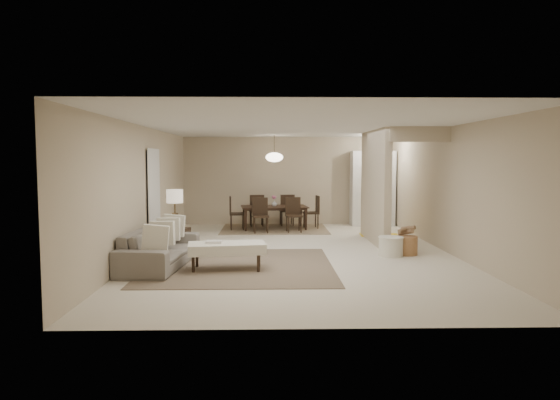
{
  "coord_description": "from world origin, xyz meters",
  "views": [
    {
      "loc": [
        -0.56,
        -9.8,
        1.84
      ],
      "look_at": [
        -0.34,
        0.09,
        1.05
      ],
      "focal_mm": 32.0,
      "sensor_mm": 36.0,
      "label": 1
    }
  ],
  "objects_px": {
    "pantry_cabinet": "(372,188)",
    "ottoman_bench": "(227,248)",
    "dining_table": "(274,218)",
    "side_table": "(175,241)",
    "wicker_basket": "(406,245)",
    "sofa": "(160,248)",
    "round_pouf": "(391,246)"
  },
  "relations": [
    {
      "from": "pantry_cabinet",
      "to": "round_pouf",
      "type": "xyz_separation_m",
      "value": [
        -0.57,
        -4.52,
        -0.86
      ]
    },
    {
      "from": "ottoman_bench",
      "to": "dining_table",
      "type": "bearing_deg",
      "value": 72.65
    },
    {
      "from": "sofa",
      "to": "ottoman_bench",
      "type": "relative_size",
      "value": 1.65
    },
    {
      "from": "ottoman_bench",
      "to": "dining_table",
      "type": "height_order",
      "value": "dining_table"
    },
    {
      "from": "ottoman_bench",
      "to": "side_table",
      "type": "relative_size",
      "value": 2.63
    },
    {
      "from": "sofa",
      "to": "side_table",
      "type": "relative_size",
      "value": 4.34
    },
    {
      "from": "dining_table",
      "to": "pantry_cabinet",
      "type": "bearing_deg",
      "value": 8.32
    },
    {
      "from": "pantry_cabinet",
      "to": "sofa",
      "type": "relative_size",
      "value": 0.95
    },
    {
      "from": "ottoman_bench",
      "to": "side_table",
      "type": "xyz_separation_m",
      "value": [
        -1.13,
        1.45,
        -0.11
      ]
    },
    {
      "from": "sofa",
      "to": "wicker_basket",
      "type": "bearing_deg",
      "value": -72.05
    },
    {
      "from": "wicker_basket",
      "to": "dining_table",
      "type": "height_order",
      "value": "dining_table"
    },
    {
      "from": "round_pouf",
      "to": "wicker_basket",
      "type": "xyz_separation_m",
      "value": [
        0.34,
        0.14,
        -0.0
      ]
    },
    {
      "from": "sofa",
      "to": "side_table",
      "type": "height_order",
      "value": "sofa"
    },
    {
      "from": "wicker_basket",
      "to": "dining_table",
      "type": "bearing_deg",
      "value": 124.66
    },
    {
      "from": "round_pouf",
      "to": "dining_table",
      "type": "distance_m",
      "value": 4.4
    },
    {
      "from": "wicker_basket",
      "to": "pantry_cabinet",
      "type": "bearing_deg",
      "value": 86.99
    },
    {
      "from": "side_table",
      "to": "pantry_cabinet",
      "type": "bearing_deg",
      "value": 41.66
    },
    {
      "from": "sofa",
      "to": "ottoman_bench",
      "type": "xyz_separation_m",
      "value": [
        1.18,
        -0.3,
        0.04
      ]
    },
    {
      "from": "pantry_cabinet",
      "to": "wicker_basket",
      "type": "distance_m",
      "value": 4.47
    },
    {
      "from": "sofa",
      "to": "wicker_basket",
      "type": "relative_size",
      "value": 5.18
    },
    {
      "from": "side_table",
      "to": "round_pouf",
      "type": "relative_size",
      "value": 1.07
    },
    {
      "from": "side_table",
      "to": "round_pouf",
      "type": "distance_m",
      "value": 4.19
    },
    {
      "from": "pantry_cabinet",
      "to": "side_table",
      "type": "distance_m",
      "value": 6.41
    },
    {
      "from": "pantry_cabinet",
      "to": "ottoman_bench",
      "type": "bearing_deg",
      "value": -122.52
    },
    {
      "from": "dining_table",
      "to": "side_table",
      "type": "bearing_deg",
      "value": -125.31
    },
    {
      "from": "side_table",
      "to": "round_pouf",
      "type": "xyz_separation_m",
      "value": [
        4.18,
        -0.29,
        -0.07
      ]
    },
    {
      "from": "side_table",
      "to": "round_pouf",
      "type": "bearing_deg",
      "value": -3.97
    },
    {
      "from": "sofa",
      "to": "round_pouf",
      "type": "bearing_deg",
      "value": -72.9
    },
    {
      "from": "round_pouf",
      "to": "dining_table",
      "type": "relative_size",
      "value": 0.27
    },
    {
      "from": "sofa",
      "to": "ottoman_bench",
      "type": "bearing_deg",
      "value": -98.64
    },
    {
      "from": "side_table",
      "to": "dining_table",
      "type": "relative_size",
      "value": 0.29
    },
    {
      "from": "wicker_basket",
      "to": "dining_table",
      "type": "distance_m",
      "value": 4.47
    }
  ]
}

